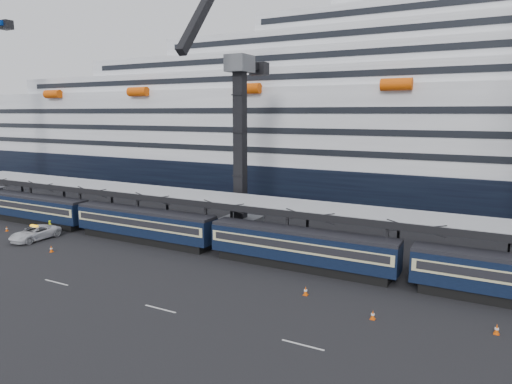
# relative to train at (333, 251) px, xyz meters

# --- Properties ---
(ground) EXTENTS (260.00, 260.00, 0.00)m
(ground) POSITION_rel_train_xyz_m (4.65, -10.00, -2.20)
(ground) COLOR black
(ground) RESTS_ON ground
(train) EXTENTS (133.05, 3.00, 4.05)m
(train) POSITION_rel_train_xyz_m (0.00, 0.00, 0.00)
(train) COLOR black
(train) RESTS_ON ground
(canopy) EXTENTS (130.00, 6.25, 5.53)m
(canopy) POSITION_rel_train_xyz_m (4.65, 4.00, 3.05)
(canopy) COLOR #A0A2A8
(canopy) RESTS_ON ground
(cruise_ship) EXTENTS (214.09, 28.84, 34.00)m
(cruise_ship) POSITION_rel_train_xyz_m (3.57, 35.99, 10.14)
(cruise_ship) COLOR black
(cruise_ship) RESTS_ON ground
(crane_dark_near) EXTENTS (4.50, 17.75, 35.08)m
(crane_dark_near) POSITION_rel_train_xyz_m (-15.35, 8.59, 9.73)
(crane_dark_near) COLOR #4C4F54
(crane_dark_near) RESTS_ON ground
(pickup_truck) EXTENTS (2.80, 6.01, 1.67)m
(pickup_truck) POSITION_rel_train_xyz_m (-35.62, -5.61, -1.37)
(pickup_truck) COLOR silver
(pickup_truck) RESTS_ON ground
(worker) EXTENTS (0.63, 0.44, 1.62)m
(worker) POSITION_rel_train_xyz_m (-36.85, -2.50, -1.39)
(worker) COLOR #BED90B
(worker) RESTS_ON ground
(traffic_cone_a) EXTENTS (0.34, 0.34, 0.67)m
(traffic_cone_a) POSITION_rel_train_xyz_m (-42.51, -4.68, -1.87)
(traffic_cone_a) COLOR #E35007
(traffic_cone_a) RESTS_ON ground
(traffic_cone_b) EXTENTS (0.38, 0.38, 0.76)m
(traffic_cone_b) POSITION_rel_train_xyz_m (-29.64, -8.03, -1.82)
(traffic_cone_b) COLOR #E35007
(traffic_cone_b) RESTS_ON ground
(traffic_cone_c) EXTENTS (0.39, 0.39, 0.78)m
(traffic_cone_c) POSITION_rel_train_xyz_m (-0.34, -6.08, -1.81)
(traffic_cone_c) COLOR #E35007
(traffic_cone_c) RESTS_ON ground
(traffic_cone_d) EXTENTS (0.38, 0.38, 0.76)m
(traffic_cone_d) POSITION_rel_train_xyz_m (13.94, -6.26, -1.83)
(traffic_cone_d) COLOR #E35007
(traffic_cone_d) RESTS_ON ground
(traffic_cone_e) EXTENTS (0.37, 0.37, 0.73)m
(traffic_cone_e) POSITION_rel_train_xyz_m (5.78, -7.99, -1.84)
(traffic_cone_e) COLOR #E35007
(traffic_cone_e) RESTS_ON ground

